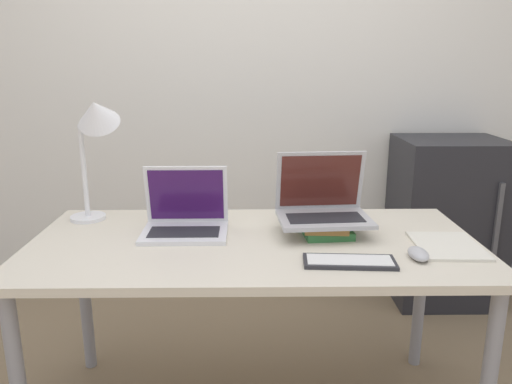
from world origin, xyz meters
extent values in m
cube|color=silver|center=(0.00, 1.68, 1.35)|extent=(8.00, 0.05, 2.70)
cube|color=beige|center=(0.00, 0.38, 0.71)|extent=(1.60, 0.77, 0.03)
cylinder|color=gray|center=(-0.74, 0.71, 0.35)|extent=(0.05, 0.05, 0.69)
cylinder|color=gray|center=(0.74, 0.71, 0.35)|extent=(0.05, 0.05, 0.69)
cube|color=silver|center=(-0.26, 0.45, 0.73)|extent=(0.31, 0.23, 0.02)
cube|color=#232328|center=(-0.26, 0.43, 0.74)|extent=(0.26, 0.12, 0.00)
cube|color=silver|center=(-0.26, 0.54, 0.85)|extent=(0.31, 0.05, 0.23)
cube|color=#381451|center=(-0.26, 0.54, 0.85)|extent=(0.28, 0.04, 0.20)
cube|color=#33753D|center=(0.27, 0.46, 0.74)|extent=(0.19, 0.22, 0.03)
cube|color=olive|center=(0.26, 0.46, 0.76)|extent=(0.17, 0.23, 0.02)
cube|color=#B2B2B7|center=(0.26, 0.44, 0.78)|extent=(0.35, 0.26, 0.02)
cube|color=#232328|center=(0.26, 0.43, 0.79)|extent=(0.28, 0.14, 0.00)
cube|color=#B2B2B7|center=(0.25, 0.54, 0.91)|extent=(0.34, 0.08, 0.23)
cube|color=#4C1E19|center=(0.25, 0.53, 0.91)|extent=(0.30, 0.07, 0.20)
cube|color=#28282D|center=(0.30, 0.17, 0.73)|extent=(0.30, 0.13, 0.01)
cube|color=silver|center=(0.30, 0.17, 0.74)|extent=(0.27, 0.11, 0.00)
ellipsoid|color=#B2B2B7|center=(0.53, 0.21, 0.74)|extent=(0.06, 0.11, 0.03)
cube|color=silver|center=(0.67, 0.31, 0.73)|extent=(0.23, 0.27, 0.01)
cylinder|color=white|center=(-0.67, 0.64, 0.73)|extent=(0.14, 0.14, 0.01)
cylinder|color=white|center=(-0.67, 0.64, 0.92)|extent=(0.02, 0.02, 0.37)
cone|color=white|center=(-0.59, 0.60, 1.16)|extent=(0.16, 0.19, 0.17)
cube|color=#232328|center=(1.10, 1.39, 0.47)|extent=(0.57, 0.47, 0.93)
cube|color=#4C4C51|center=(1.27, 1.14, 0.51)|extent=(0.02, 0.02, 0.47)
camera|label=1|loc=(-0.02, -1.30, 1.35)|focal=35.00mm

